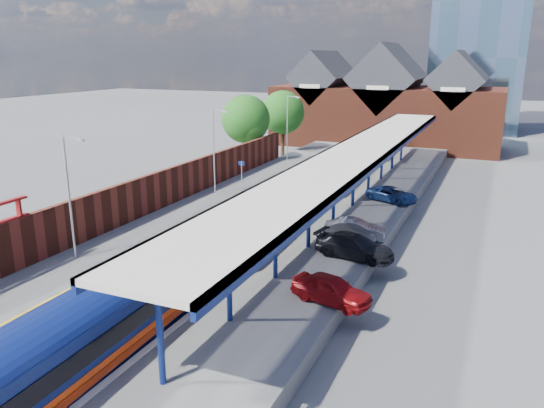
# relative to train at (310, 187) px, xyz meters

# --- Properties ---
(ground) EXTENTS (240.00, 240.00, 0.00)m
(ground) POSITION_rel_train_xyz_m (-1.49, 7.01, -2.12)
(ground) COLOR #5B5B5E
(ground) RESTS_ON ground
(ballast_bed) EXTENTS (6.00, 76.00, 0.06)m
(ballast_bed) POSITION_rel_train_xyz_m (-1.49, -2.99, -2.09)
(ballast_bed) COLOR #473D33
(ballast_bed) RESTS_ON ground
(rails) EXTENTS (4.51, 76.00, 0.14)m
(rails) POSITION_rel_train_xyz_m (-1.49, -2.99, -2.00)
(rails) COLOR slate
(rails) RESTS_ON ground
(left_platform) EXTENTS (5.00, 76.00, 1.00)m
(left_platform) POSITION_rel_train_xyz_m (-6.99, -2.99, -1.62)
(left_platform) COLOR #565659
(left_platform) RESTS_ON ground
(right_platform) EXTENTS (6.00, 76.00, 1.00)m
(right_platform) POSITION_rel_train_xyz_m (4.51, -2.99, -1.62)
(right_platform) COLOR #565659
(right_platform) RESTS_ON ground
(coping_left) EXTENTS (0.30, 76.00, 0.05)m
(coping_left) POSITION_rel_train_xyz_m (-4.64, -2.99, -1.10)
(coping_left) COLOR silver
(coping_left) RESTS_ON left_platform
(coping_right) EXTENTS (0.30, 76.00, 0.05)m
(coping_right) POSITION_rel_train_xyz_m (1.66, -2.99, -1.10)
(coping_right) COLOR silver
(coping_right) RESTS_ON right_platform
(yellow_line) EXTENTS (0.14, 76.00, 0.01)m
(yellow_line) POSITION_rel_train_xyz_m (-5.24, -2.99, -1.12)
(yellow_line) COLOR yellow
(yellow_line) RESTS_ON left_platform
(train) EXTENTS (3.19, 65.96, 3.45)m
(train) POSITION_rel_train_xyz_m (0.00, 0.00, 0.00)
(train) COLOR #0B1751
(train) RESTS_ON ground
(canopy) EXTENTS (4.50, 52.00, 4.48)m
(canopy) POSITION_rel_train_xyz_m (3.99, -1.04, 3.13)
(canopy) COLOR navy
(canopy) RESTS_ON right_platform
(lamp_post_b) EXTENTS (1.48, 0.18, 7.00)m
(lamp_post_b) POSITION_rel_train_xyz_m (-7.86, -16.99, 2.87)
(lamp_post_b) COLOR #A5A8AA
(lamp_post_b) RESTS_ON left_platform
(lamp_post_c) EXTENTS (1.48, 0.18, 7.00)m
(lamp_post_c) POSITION_rel_train_xyz_m (-7.86, -0.99, 2.87)
(lamp_post_c) COLOR #A5A8AA
(lamp_post_c) RESTS_ON left_platform
(lamp_post_d) EXTENTS (1.48, 0.18, 7.00)m
(lamp_post_d) POSITION_rel_train_xyz_m (-7.86, 15.01, 2.87)
(lamp_post_d) COLOR #A5A8AA
(lamp_post_d) RESTS_ON left_platform
(platform_sign) EXTENTS (0.55, 0.08, 2.50)m
(platform_sign) POSITION_rel_train_xyz_m (-6.49, 1.01, 0.57)
(platform_sign) COLOR #A5A8AA
(platform_sign) RESTS_ON left_platform
(brick_wall) EXTENTS (0.35, 50.00, 3.86)m
(brick_wall) POSITION_rel_train_xyz_m (-9.59, -9.45, 0.33)
(brick_wall) COLOR #5C2618
(brick_wall) RESTS_ON left_platform
(station_building) EXTENTS (30.00, 12.12, 13.78)m
(station_building) POSITION_rel_train_xyz_m (-1.49, 35.01, 3.33)
(station_building) COLOR #5C2618
(station_building) RESTS_ON ground
(glass_tower) EXTENTS (14.20, 14.20, 40.30)m
(glass_tower) POSITION_rel_train_xyz_m (8.51, 57.01, 18.08)
(glass_tower) COLOR slate
(glass_tower) RESTS_ON ground
(tree_near) EXTENTS (5.20, 5.20, 8.10)m
(tree_near) POSITION_rel_train_xyz_m (-11.84, 12.92, 3.23)
(tree_near) COLOR #382314
(tree_near) RESTS_ON ground
(tree_far) EXTENTS (5.20, 5.20, 8.10)m
(tree_far) POSITION_rel_train_xyz_m (-10.84, 20.92, 3.23)
(tree_far) COLOR #382314
(tree_far) RESTS_ON ground
(parked_car_red) EXTENTS (4.12, 2.44, 1.32)m
(parked_car_red) POSITION_rel_train_xyz_m (7.01, -16.56, -0.46)
(parked_car_red) COLOR maroon
(parked_car_red) RESTS_ON right_platform
(parked_car_silver) EXTENTS (3.97, 1.96, 1.25)m
(parked_car_silver) POSITION_rel_train_xyz_m (5.67, -7.42, -0.50)
(parked_car_silver) COLOR #9D9CA1
(parked_car_silver) RESTS_ON right_platform
(parked_car_dark) EXTENTS (4.82, 2.58, 1.33)m
(parked_car_dark) POSITION_rel_train_xyz_m (6.48, -10.53, -0.46)
(parked_car_dark) COLOR black
(parked_car_dark) RESTS_ON right_platform
(parked_car_blue) EXTENTS (4.51, 3.32, 1.14)m
(parked_car_blue) POSITION_rel_train_xyz_m (6.05, 2.33, -0.55)
(parked_car_blue) COLOR navy
(parked_car_blue) RESTS_ON right_platform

